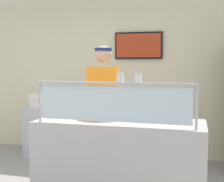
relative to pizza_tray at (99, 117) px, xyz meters
The scene contains 10 objects.
shop_rear_unit 2.07m from the pizza_tray, 83.43° to the left, with size 6.11×0.13×2.70m.
serving_counter 0.55m from the pizza_tray, 11.79° to the right, with size 1.71×0.66×0.95m, color #BCB7B2.
sneeze_guard 0.47m from the pizza_tray, 53.55° to the right, with size 1.53×0.06×0.41m.
pizza_tray is the anchor object (origin of this frame).
pizza_server 0.05m from the pizza_tray, 27.34° to the right, with size 0.07×0.28×0.01m, color #ADAFB7.
parmesan_shaker 0.62m from the pizza_tray, 46.07° to the right, with size 0.06×0.06×0.09m.
pepper_flake_shaker 0.72m from the pizza_tray, 33.91° to the right, with size 0.06×0.06×0.09m.
worker_figure 0.63m from the pizza_tray, 102.80° to the left, with size 0.41×0.50×1.76m.
prep_shelf 2.13m from the pizza_tray, 131.70° to the left, with size 0.70×0.55×0.83m, color #B7BABF.
pizza_box_stack 2.06m from the pizza_tray, 131.74° to the left, with size 0.51×0.49×0.22m.
Camera 1 is at (1.60, -2.68, 1.52)m, focal length 49.22 mm.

